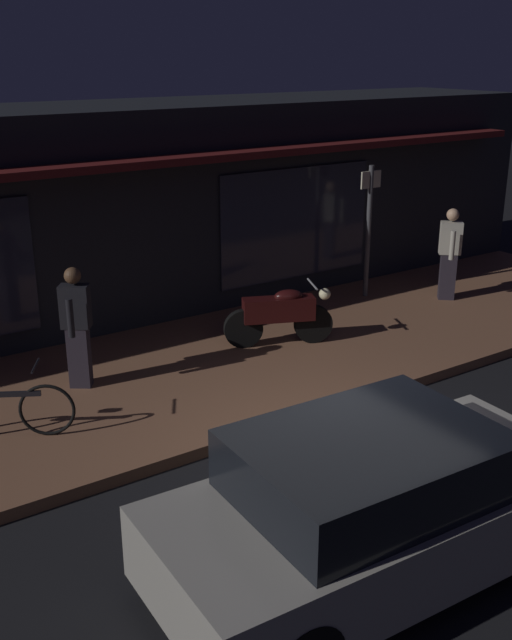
# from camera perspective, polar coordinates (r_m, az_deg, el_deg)

# --- Properties ---
(ground_plane) EXTENTS (60.00, 60.00, 0.00)m
(ground_plane) POSITION_cam_1_polar(r_m,az_deg,el_deg) (8.66, 5.65, -11.22)
(ground_plane) COLOR black
(sidewalk_slab) EXTENTS (18.00, 4.00, 0.15)m
(sidewalk_slab) POSITION_cam_1_polar(r_m,az_deg,el_deg) (10.83, -4.42, -4.06)
(sidewalk_slab) COLOR brown
(sidewalk_slab) RESTS_ON ground_plane
(storefront_building) EXTENTS (18.00, 3.30, 3.60)m
(storefront_building) POSITION_cam_1_polar(r_m,az_deg,el_deg) (13.24, -11.96, 7.89)
(storefront_building) COLOR black
(storefront_building) RESTS_ON ground_plane
(motorcycle) EXTENTS (1.61, 0.85, 0.97)m
(motorcycle) POSITION_cam_1_polar(r_m,az_deg,el_deg) (11.47, 1.90, 0.46)
(motorcycle) COLOR black
(motorcycle) RESTS_ON sidewalk_slab
(bicycle_parked) EXTENTS (1.47, 0.85, 0.91)m
(bicycle_parked) POSITION_cam_1_polar(r_m,az_deg,el_deg) (9.28, -18.68, -6.45)
(bicycle_parked) COLOR black
(bicycle_parked) RESTS_ON sidewalk_slab
(person_photographer) EXTENTS (0.44, 0.55, 1.67)m
(person_photographer) POSITION_cam_1_polar(r_m,az_deg,el_deg) (10.19, -13.47, -0.38)
(person_photographer) COLOR #28232D
(person_photographer) RESTS_ON sidewalk_slab
(person_bystander) EXTENTS (0.47, 0.52, 1.67)m
(person_bystander) POSITION_cam_1_polar(r_m,az_deg,el_deg) (13.96, 14.50, 5.02)
(person_bystander) COLOR #28232D
(person_bystander) RESTS_ON sidewalk_slab
(sign_post) EXTENTS (0.44, 0.09, 2.40)m
(sign_post) POSITION_cam_1_polar(r_m,az_deg,el_deg) (13.73, 8.56, 7.26)
(sign_post) COLOR #47474C
(sign_post) RESTS_ON sidewalk_slab
(parked_car_far) EXTENTS (4.17, 1.92, 1.42)m
(parked_car_far) POSITION_cam_1_polar(r_m,az_deg,el_deg) (6.84, 8.97, -13.73)
(parked_car_far) COLOR black
(parked_car_far) RESTS_ON ground_plane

